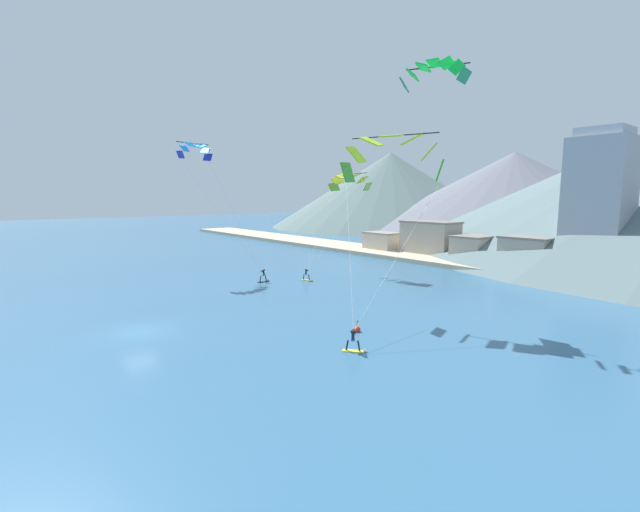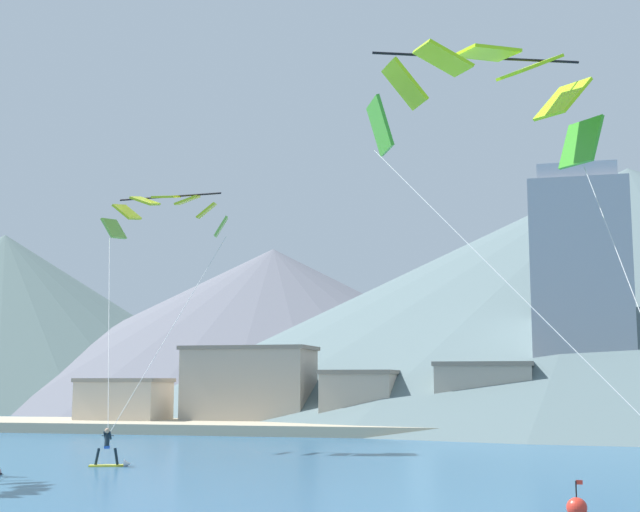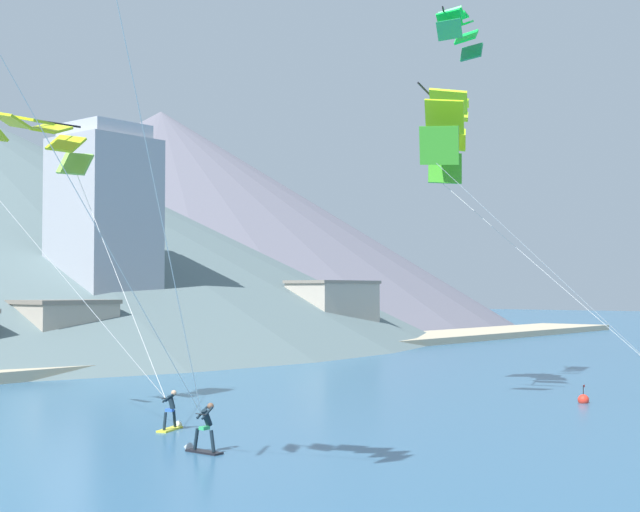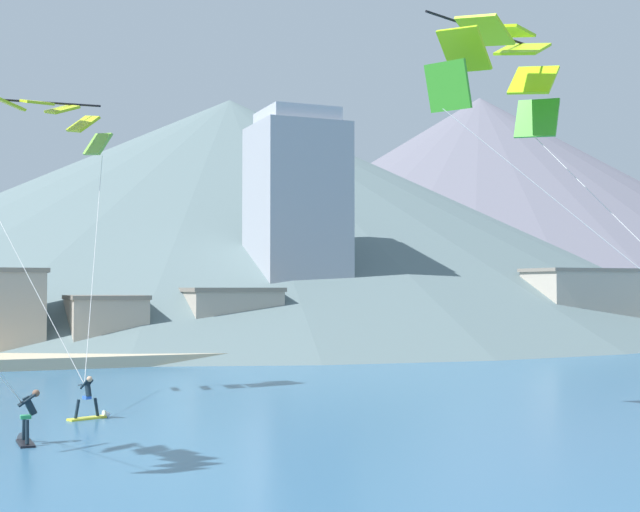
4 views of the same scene
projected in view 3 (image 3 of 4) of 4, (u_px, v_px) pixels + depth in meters
kitesurfer_near_lead at (201, 436)px, 30.98m from camera, size 0.68×1.75×1.77m
kitesurfer_near_trail at (173, 418)px, 35.99m from camera, size 1.77×0.99×1.69m
parafoil_kite_near_trail at (30, 137)px, 40.61m from camera, size 6.84×9.62×12.36m
parafoil_kite_mid_center at (447, 127)px, 47.01m from camera, size 9.61×12.53×14.52m
parafoil_kite_distant_high_outer at (458, 28)px, 50.54m from camera, size 5.74×3.46×2.15m
race_marker_buoy at (583, 400)px, 44.36m from camera, size 0.56×0.56×1.02m
shoreline_strip at (7, 370)px, 58.89m from camera, size 180.00×10.00×0.70m
shore_building_promenade_mid at (60, 333)px, 64.93m from camera, size 6.77×5.70×4.91m
shore_building_old_town at (333, 313)px, 88.67m from camera, size 9.16×5.30×6.56m
highrise_tower at (104, 244)px, 73.03m from camera, size 7.00×7.00×19.23m
mountain_peak_far_spur at (160, 217)px, 152.00m from camera, size 118.74×118.74×36.21m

